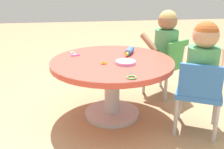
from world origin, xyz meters
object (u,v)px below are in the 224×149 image
(child_chair_left, at_px, (199,93))
(craft_scissors, at_px, (74,54))
(seated_child_left, at_px, (203,60))
(seated_child_right, at_px, (166,39))
(child_chair_right, at_px, (168,64))
(craft_table, at_px, (112,73))
(rolling_pin, at_px, (130,51))

(child_chair_left, height_order, craft_scissors, child_chair_left)
(child_chair_left, xyz_separation_m, seated_child_left, (0.04, -0.02, 0.23))
(seated_child_left, distance_m, seated_child_right, 0.65)
(seated_child_left, xyz_separation_m, child_chair_right, (0.62, 0.01, -0.23))
(seated_child_left, xyz_separation_m, craft_scissors, (0.48, 0.86, -0.07))
(craft_table, xyz_separation_m, child_chair_right, (0.32, -0.56, -0.05))
(child_chair_left, bearing_deg, seated_child_left, -27.63)
(child_chair_left, xyz_separation_m, rolling_pin, (0.48, 0.39, 0.18))
(rolling_pin, relative_size, craft_scissors, 1.55)
(child_chair_right, distance_m, craft_scissors, 0.87)
(child_chair_right, distance_m, seated_child_right, 0.23)
(craft_table, relative_size, seated_child_right, 1.83)
(seated_child_right, height_order, rolling_pin, seated_child_right)
(child_chair_left, height_order, seated_child_right, seated_child_right)
(seated_child_right, bearing_deg, child_chair_right, -147.27)
(child_chair_right, relative_size, seated_child_right, 1.05)
(child_chair_left, relative_size, rolling_pin, 2.46)
(craft_scissors, bearing_deg, seated_child_left, -119.49)
(child_chair_right, bearing_deg, craft_scissors, 98.83)
(seated_child_left, bearing_deg, child_chair_right, 1.17)
(craft_table, height_order, child_chair_left, child_chair_left)
(child_chair_right, relative_size, craft_scissors, 3.80)
(seated_child_left, distance_m, rolling_pin, 0.61)
(seated_child_left, bearing_deg, seated_child_right, 3.01)
(rolling_pin, bearing_deg, child_chair_left, -141.14)
(craft_table, bearing_deg, craft_scissors, 56.07)
(child_chair_right, bearing_deg, rolling_pin, 112.89)
(seated_child_left, relative_size, rolling_pin, 2.34)
(craft_scissors, bearing_deg, craft_table, -123.93)
(craft_table, xyz_separation_m, rolling_pin, (0.15, -0.17, 0.13))
(seated_child_left, height_order, rolling_pin, seated_child_left)
(craft_table, relative_size, seated_child_left, 1.83)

